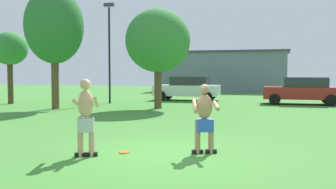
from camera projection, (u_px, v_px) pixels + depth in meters
name	position (u px, v px, depth m)	size (l,w,h in m)	color
ground_plane	(173.00, 154.00, 8.83)	(80.00, 80.00, 0.00)	#428433
player_with_cap	(204.00, 116.00, 8.77)	(0.71, 0.74, 1.62)	black
player_in_gray	(86.00, 116.00, 8.47)	(0.72, 0.76, 1.74)	black
frisbee	(124.00, 152.00, 8.89)	(0.24, 0.24, 0.03)	orange
car_white_near_post	(188.00, 88.00, 25.22)	(4.35, 2.13, 1.58)	white
car_red_far_end	(302.00, 90.00, 22.18)	(4.34, 2.10, 1.58)	maroon
lamp_post	(109.00, 43.00, 22.66)	(0.60, 0.24, 5.96)	black
outbuilding_behind_lot	(226.00, 71.00, 37.94)	(12.10, 6.50, 3.89)	slate
tree_left_field	(158.00, 41.00, 19.54)	(3.34, 3.34, 5.13)	brown
tree_right_field	(10.00, 49.00, 22.43)	(2.10, 2.10, 4.25)	#4C3823
tree_behind_players	(54.00, 26.00, 19.23)	(2.96, 2.96, 6.13)	brown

